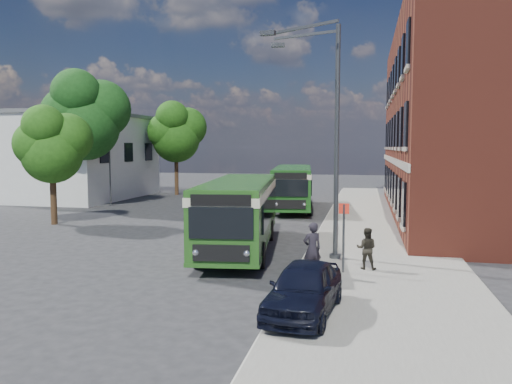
% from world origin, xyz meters
% --- Properties ---
extents(ground, '(120.00, 120.00, 0.00)m').
position_xyz_m(ground, '(0.00, 0.00, 0.00)').
color(ground, '#262629').
rests_on(ground, ground).
extents(pavement, '(6.00, 48.00, 0.15)m').
position_xyz_m(pavement, '(7.00, 8.00, 0.07)').
color(pavement, gray).
rests_on(pavement, ground).
extents(kerb_line, '(0.12, 48.00, 0.01)m').
position_xyz_m(kerb_line, '(3.95, 8.00, 0.01)').
color(kerb_line, beige).
rests_on(kerb_line, ground).
extents(brick_office, '(12.10, 26.00, 14.20)m').
position_xyz_m(brick_office, '(14.00, 12.00, 6.97)').
color(brick_office, maroon).
rests_on(brick_office, ground).
extents(white_building, '(9.40, 13.40, 7.30)m').
position_xyz_m(white_building, '(-18.00, 18.00, 3.66)').
color(white_building, silver).
rests_on(white_building, ground).
extents(flagpole, '(0.95, 0.10, 9.00)m').
position_xyz_m(flagpole, '(-12.45, 13.00, 4.94)').
color(flagpole, '#383A3D').
rests_on(flagpole, ground).
extents(street_lamp, '(2.96, 2.38, 9.00)m').
position_xyz_m(street_lamp, '(4.84, -2.00, 4.79)').
color(street_lamp, '#383A3D').
rests_on(street_lamp, ground).
extents(bus_stop_sign, '(0.35, 0.08, 2.52)m').
position_xyz_m(bus_stop_sign, '(5.60, -4.20, 1.51)').
color(bus_stop_sign, '#383A3D').
rests_on(bus_stop_sign, ground).
extents(bus_front, '(3.83, 10.48, 3.02)m').
position_xyz_m(bus_front, '(1.04, -0.66, 1.83)').
color(bus_front, '#24541A').
rests_on(bus_front, ground).
extents(bus_rear, '(3.73, 10.71, 3.02)m').
position_xyz_m(bus_rear, '(1.24, 13.92, 1.83)').
color(bus_rear, '#1A4E18').
rests_on(bus_rear, ground).
extents(parked_car, '(1.98, 4.06, 1.33)m').
position_xyz_m(parked_car, '(4.80, -8.72, 0.82)').
color(parked_car, black).
rests_on(parked_car, pavement).
extents(pedestrian_a, '(0.78, 0.71, 1.79)m').
position_xyz_m(pedestrian_a, '(4.60, -4.82, 1.05)').
color(pedestrian_a, black).
rests_on(pedestrian_a, pavement).
extents(pedestrian_b, '(0.76, 0.62, 1.47)m').
position_xyz_m(pedestrian_b, '(6.38, -3.56, 0.88)').
color(pedestrian_b, black).
rests_on(pedestrian_b, pavement).
extents(tree_left, '(4.02, 3.82, 6.78)m').
position_xyz_m(tree_left, '(-11.12, 3.99, 4.60)').
color(tree_left, '#362413').
rests_on(tree_left, ground).
extents(tree_mid, '(5.88, 5.59, 9.93)m').
position_xyz_m(tree_mid, '(-13.63, 11.63, 6.74)').
color(tree_mid, '#362413').
rests_on(tree_mid, ground).
extents(tree_right, '(5.12, 4.87, 8.64)m').
position_xyz_m(tree_right, '(-10.84, 22.38, 5.86)').
color(tree_right, '#362413').
rests_on(tree_right, ground).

